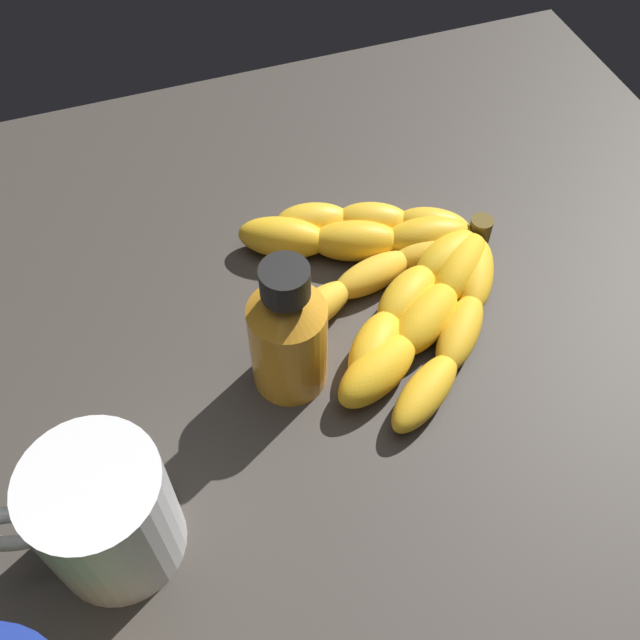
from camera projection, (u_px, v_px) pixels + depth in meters
ground_plane at (363, 329)px, 63.31cm from camera, size 73.61×78.54×3.51cm
banana_bunch at (398, 280)px, 62.12cm from camera, size 25.98×22.36×3.69cm
honey_bottle at (288, 333)px, 53.79cm from camera, size 5.92×5.92×12.98cm
coffee_mug at (103, 515)px, 46.29cm from camera, size 8.87×12.77×9.98cm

